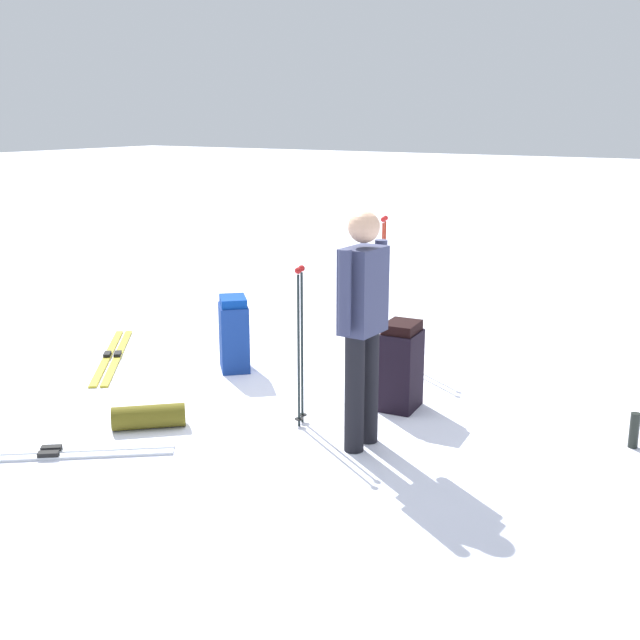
# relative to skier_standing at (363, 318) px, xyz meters

# --- Properties ---
(ground_plane) EXTENTS (80.00, 80.00, 0.00)m
(ground_plane) POSITION_rel_skier_standing_xyz_m (-0.62, -0.74, -0.95)
(ground_plane) COLOR white
(skier_standing) EXTENTS (0.57, 0.23, 1.70)m
(skier_standing) POSITION_rel_skier_standing_xyz_m (0.00, 0.00, 0.00)
(skier_standing) COLOR black
(skier_standing) RESTS_ON ground_plane
(ski_pair_near) EXTENTS (1.54, 1.27, 0.05)m
(ski_pair_near) POSITION_rel_skier_standing_xyz_m (-0.58, -3.13, -0.94)
(ski_pair_near) COLOR gold
(ski_pair_near) RESTS_ON ground_plane
(ski_pair_far) EXTENTS (1.20, 1.45, 0.05)m
(ski_pair_far) POSITION_rel_skier_standing_xyz_m (1.31, -1.77, -0.94)
(ski_pair_far) COLOR silver
(ski_pair_far) RESTS_ON ground_plane
(backpack_large_dark) EXTENTS (0.44, 0.44, 0.70)m
(backpack_large_dark) POSITION_rel_skier_standing_xyz_m (-0.92, -1.87, -0.61)
(backpack_large_dark) COLOR navy
(backpack_large_dark) RESTS_ON ground_plane
(backpack_bright) EXTENTS (0.38, 0.31, 0.72)m
(backpack_bright) POSITION_rel_skier_standing_xyz_m (-0.83, -0.10, -0.60)
(backpack_bright) COLOR black
(backpack_bright) RESTS_ON ground_plane
(ski_poles_planted_near) EXTENTS (0.16, 0.10, 1.24)m
(ski_poles_planted_near) POSITION_rel_skier_standing_xyz_m (-0.11, -0.59, -0.26)
(ski_poles_planted_near) COLOR black
(ski_poles_planted_near) RESTS_ON ground_plane
(ski_poles_planted_far) EXTENTS (0.18, 0.10, 1.38)m
(ski_poles_planted_far) POSITION_rel_skier_standing_xyz_m (-2.06, -0.91, -0.19)
(ski_poles_planted_far) COLOR maroon
(ski_poles_planted_far) RESTS_ON ground_plane
(sleeping_mat_rolled) EXTENTS (0.51, 0.53, 0.18)m
(sleeping_mat_rolled) POSITION_rel_skier_standing_xyz_m (0.57, -1.54, -0.86)
(sleeping_mat_rolled) COLOR brown
(sleeping_mat_rolled) RESTS_ON ground_plane
(thermos_bottle) EXTENTS (0.07, 0.07, 0.26)m
(thermos_bottle) POSITION_rel_skier_standing_xyz_m (-1.01, 1.68, -0.82)
(thermos_bottle) COLOR black
(thermos_bottle) RESTS_ON ground_plane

